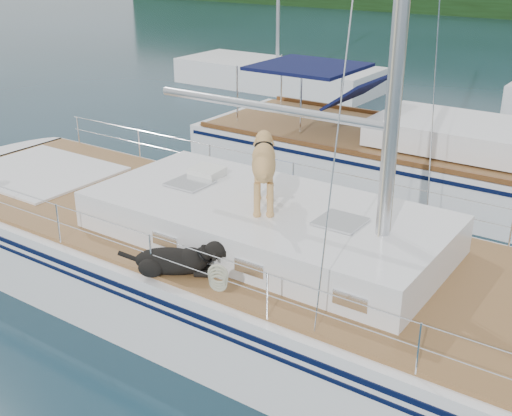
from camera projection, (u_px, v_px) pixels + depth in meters
The scene contains 4 objects.
ground at pixel (223, 297), 10.25m from camera, with size 120.00×120.00×0.00m, color black.
main_sailboat at pixel (227, 261), 9.94m from camera, with size 12.00×3.95×14.01m.
neighbor_sailboat at pixel (434, 166), 14.33m from camera, with size 11.00×3.50×13.30m.
bg_boat_west at pixel (277, 76), 24.92m from camera, with size 8.00×3.00×11.65m.
Camera 1 is at (5.49, -7.05, 5.26)m, focal length 45.00 mm.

